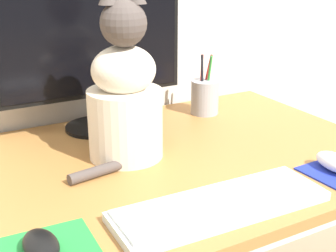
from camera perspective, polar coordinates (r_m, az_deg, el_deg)
desk at (r=1.15m, az=-2.87°, el=-9.19°), size 1.21×0.74×0.74m
monitor at (r=1.27m, az=-9.32°, el=9.92°), size 0.52×0.17×0.43m
keyboard at (r=0.91m, az=6.47°, el=-9.54°), size 0.43×0.15×0.02m
computer_mouse_left at (r=0.81m, az=-15.23°, el=-13.87°), size 0.06×0.10×0.03m
cat at (r=1.09m, az=-5.32°, el=3.51°), size 0.28×0.21×0.40m
pen_cup at (r=1.43m, az=4.51°, el=3.62°), size 0.08×0.08×0.18m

